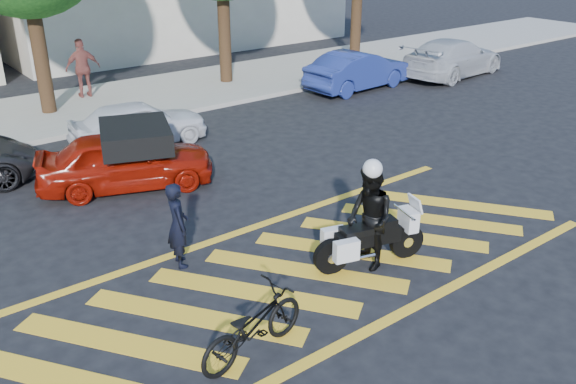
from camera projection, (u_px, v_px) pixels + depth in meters
ground at (282, 280)px, 10.35m from camera, size 90.00×90.00×0.00m
sidewalk at (50, 114)px, 18.99m from camera, size 60.00×5.00×0.15m
crosswalk at (280, 281)px, 10.32m from camera, size 12.33×4.00×0.01m
officer_bike at (178, 225)px, 10.52m from camera, size 0.50×0.64×1.56m
bicycle at (252, 326)px, 8.39m from camera, size 1.91×0.91×0.96m
police_motorcycle at (369, 239)px, 10.61m from camera, size 2.09×0.97×0.94m
officer_moto at (370, 218)px, 10.43m from camera, size 0.92×1.05×1.85m
red_convertible at (126, 160)px, 13.70m from camera, size 4.17×2.80×1.32m
parked_mid_right at (138, 123)px, 16.33m from camera, size 3.75×1.82×1.23m
parked_right at (358, 70)px, 21.77m from camera, size 4.26×1.71×1.38m
parked_far_right at (453, 58)px, 23.64m from camera, size 5.19×2.62×1.44m
pedestrian_right at (83, 68)px, 20.19m from camera, size 1.18×0.59×1.93m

